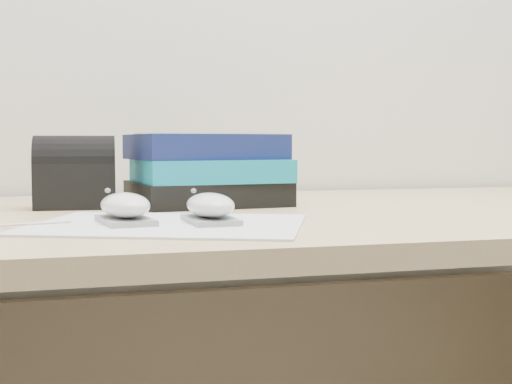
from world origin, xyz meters
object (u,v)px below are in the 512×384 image
object	(u,v)px
desk	(269,343)
mouse_front	(210,208)
pouch	(75,173)
mouse_rear	(125,208)
book_stack	(207,170)

from	to	relation	value
desk	mouse_front	size ratio (longest dim) A/B	14.71
desk	pouch	world-z (taller)	pouch
mouse_rear	mouse_front	size ratio (longest dim) A/B	1.07
pouch	desk	bearing A→B (deg)	-8.39
mouse_rear	mouse_front	bearing A→B (deg)	-12.21
pouch	mouse_front	bearing A→B (deg)	-60.35
mouse_rear	mouse_front	xyz separation A→B (m)	(0.11, -0.02, -0.00)
mouse_front	book_stack	distance (m)	0.30
desk	mouse_front	world-z (taller)	mouse_front
desk	pouch	size ratio (longest dim) A/B	12.05
desk	pouch	distance (m)	0.43
mouse_front	book_stack	xyz separation A→B (m)	(0.06, 0.29, 0.04)
mouse_rear	pouch	size ratio (longest dim) A/B	0.88
desk	mouse_front	xyz separation A→B (m)	(-0.15, -0.24, 0.26)
desk	mouse_front	bearing A→B (deg)	-122.01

